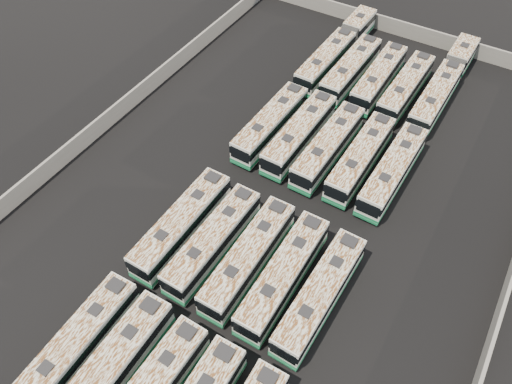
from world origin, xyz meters
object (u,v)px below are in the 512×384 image
object	(u,v)px
bus_midfront_center	(248,258)
bus_back_far_left	(337,49)
bus_midfront_far_left	(182,224)
bus_midfront_right	(283,275)
bus_midback_left	(299,134)
bus_midfront_left	(213,241)
bus_midback_far_right	(392,171)
bus_back_right	(405,88)
bus_back_left	(351,70)
bus_front_left	(110,371)
bus_back_center	(378,78)
bus_midback_far_left	(270,124)
bus_midback_right	(360,158)
bus_midback_center	(328,147)
bus_front_far_left	(77,346)
bus_midfront_far_right	(320,295)
bus_back_far_right	(444,83)

from	to	relation	value
bus_midfront_center	bus_back_far_left	size ratio (longest dim) A/B	0.66
bus_midfront_far_left	bus_midfront_center	distance (m)	7.28
bus_midfront_right	bus_midback_left	size ratio (longest dim) A/B	1.00
bus_midfront_far_left	bus_midfront_left	xyz separation A→B (m)	(3.57, -0.05, -0.05)
bus_midback_far_right	bus_back_right	distance (m)	14.27
bus_midback_far_right	bus_back_left	distance (m)	17.49
bus_front_left	bus_back_center	xyz separation A→B (m)	(3.58, 44.67, -0.06)
bus_midback_far_left	bus_midback_far_right	xyz separation A→B (m)	(14.34, 0.23, 0.02)
bus_front_left	bus_midback_right	bearing A→B (deg)	75.91
bus_midback_right	bus_back_right	world-z (taller)	bus_midback_right
bus_midfront_left	bus_midfront_center	distance (m)	3.72
bus_midback_left	bus_back_center	world-z (taller)	bus_midback_left
bus_midback_right	bus_midback_far_right	bearing A→B (deg)	0.16
bus_midback_far_right	bus_back_far_left	distance (m)	22.20
bus_midfront_center	bus_back_right	xyz separation A→B (m)	(3.44, 30.43, -0.03)
bus_midfront_left	bus_midfront_center	world-z (taller)	bus_midfront_center
bus_midfront_far_left	bus_back_left	size ratio (longest dim) A/B	1.00
bus_midfront_left	bus_midback_center	size ratio (longest dim) A/B	0.98
bus_front_left	bus_midback_center	xyz separation A→B (m)	(3.56, 30.48, -0.03)
bus_midfront_left	bus_front_far_left	bearing A→B (deg)	-103.53
bus_back_left	bus_midfront_left	bearing A→B (deg)	-88.72
bus_midfront_center	bus_midfront_right	xyz separation A→B (m)	(3.54, 0.04, 0.00)
bus_midback_right	bus_front_far_left	bearing A→B (deg)	-108.80
bus_midfront_left	bus_midfront_center	xyz separation A→B (m)	(3.71, 0.12, 0.04)
bus_back_right	bus_midback_right	bearing A→B (deg)	-88.18
bus_midfront_center	bus_back_left	distance (m)	30.61
bus_front_far_left	bus_midfront_left	size ratio (longest dim) A/B	1.00
bus_back_left	bus_midfront_far_right	bearing A→B (deg)	-69.16
bus_front_left	bus_back_center	bearing A→B (deg)	84.53
bus_front_far_left	bus_midfront_far_right	xyz separation A→B (m)	(14.32, 13.85, 0.02)
bus_midfront_center	bus_back_left	bearing A→B (deg)	96.51
bus_midfront_far_right	bus_front_left	bearing A→B (deg)	-126.37
bus_midfront_left	bus_midback_right	xyz separation A→B (m)	(7.26, 16.80, 0.01)
bus_back_far_left	bus_back_center	bearing A→B (deg)	-22.27
bus_front_left	bus_midback_far_left	xyz separation A→B (m)	(-3.56, 30.46, -0.04)
bus_midfront_left	bus_back_center	world-z (taller)	bus_back_center
bus_midfront_far_right	bus_midback_far_left	bearing A→B (deg)	132.16
bus_midfront_right	bus_back_far_right	bearing A→B (deg)	83.37
bus_midfront_left	bus_midback_right	bearing A→B (deg)	67.42
bus_back_center	bus_midback_right	bearing A→B (deg)	-75.55
bus_front_far_left	bus_midback_far_left	bearing A→B (deg)	88.63
bus_back_far_left	bus_midfront_left	bearing A→B (deg)	-83.01
bus_midback_right	bus_midback_far_right	xyz separation A→B (m)	(3.57, -0.03, 0.02)
bus_midfront_far_right	bus_back_far_left	bearing A→B (deg)	113.98
bus_midfront_center	bus_midback_center	distance (m)	16.44
bus_midfront_center	bus_midback_far_left	distance (m)	17.93
bus_midback_far_left	bus_back_left	xyz separation A→B (m)	(3.52, 13.97, 0.01)
bus_midfront_left	bus_back_right	distance (m)	31.38
bus_midfront_center	bus_front_far_left	bearing A→B (deg)	-117.94
bus_midback_far_right	bus_back_far_right	bearing A→B (deg)	91.00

